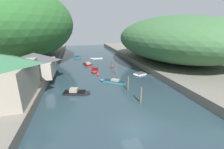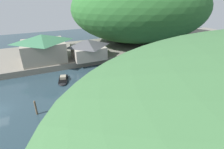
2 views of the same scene
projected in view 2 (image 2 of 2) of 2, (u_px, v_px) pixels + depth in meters
water_surface at (144, 79)px, 41.13m from camera, size 130.00×130.00×0.00m
left_bank at (106, 48)px, 60.46m from camera, size 22.00×120.00×1.57m
hillside_left at (144, 8)px, 61.29m from camera, size 36.58×51.21×23.48m
waterfront_building at (43, 47)px, 46.38m from camera, size 10.10×11.60×7.12m
boathouse_shed at (88, 48)px, 48.79m from camera, size 8.34×9.20×5.23m
boat_mid_channel at (63, 80)px, 40.12m from camera, size 5.33×2.98×1.09m
boat_near_quay at (93, 93)px, 35.28m from camera, size 6.03×5.02×0.79m
boat_white_cruiser at (156, 70)px, 45.38m from camera, size 3.45×6.30×1.01m
boat_yellow_tender at (129, 78)px, 41.00m from camera, size 2.53×4.48×0.61m
boat_far_upstream at (197, 70)px, 45.51m from camera, size 5.06×2.16×0.41m
boat_moored_right at (130, 112)px, 29.83m from camera, size 3.87×2.96×0.43m
boat_far_right_bank at (186, 59)px, 52.60m from camera, size 3.77×3.83×0.68m
mooring_post_nearest at (36, 108)px, 28.97m from camera, size 0.31×0.31×2.72m
mooring_post_second at (68, 99)px, 31.18m from camera, size 0.27×0.27×2.86m
mooring_post_fourth at (123, 87)px, 34.58m from camera, size 0.20×0.20×3.11m
mooring_post_farthest at (146, 83)px, 36.71m from camera, size 0.23×0.23×2.48m
channel_buoy_near at (114, 82)px, 39.33m from camera, size 0.60×0.60×0.91m
channel_buoy_far at (158, 86)px, 37.40m from camera, size 0.63×0.63×0.95m
person_on_quay at (63, 60)px, 45.60m from camera, size 0.29×0.42×1.69m
person_by_boathouse at (47, 60)px, 45.19m from camera, size 0.35×0.44×1.69m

